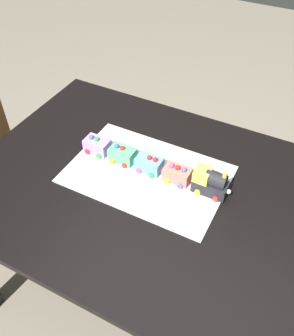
{
  "coord_description": "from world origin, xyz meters",
  "views": [
    {
      "loc": [
        -0.42,
        0.85,
        1.76
      ],
      "look_at": [
        0.05,
        -0.05,
        0.77
      ],
      "focal_mm": 39.92,
      "sensor_mm": 36.0,
      "label": 1
    }
  ],
  "objects_px": {
    "cake_car_hopper_coral": "(177,174)",
    "cake_car_flatbed_sky_blue": "(149,164)",
    "cake_locomotive": "(210,182)",
    "cake_car_caboose_lavender": "(97,145)",
    "dining_table": "(152,205)",
    "cake_car_gondola_mint_green": "(122,154)"
  },
  "relations": [
    {
      "from": "cake_locomotive",
      "to": "cake_car_caboose_lavender",
      "type": "xyz_separation_m",
      "value": [
        0.48,
        -0.0,
        -0.02
      ]
    },
    {
      "from": "cake_car_hopper_coral",
      "to": "cake_car_caboose_lavender",
      "type": "relative_size",
      "value": 1.0
    },
    {
      "from": "cake_locomotive",
      "to": "cake_car_hopper_coral",
      "type": "bearing_deg",
      "value": -0.0
    },
    {
      "from": "cake_car_gondola_mint_green",
      "to": "cake_locomotive",
      "type": "bearing_deg",
      "value": 180.0
    },
    {
      "from": "cake_car_flatbed_sky_blue",
      "to": "dining_table",
      "type": "bearing_deg",
      "value": 123.85
    },
    {
      "from": "cake_car_caboose_lavender",
      "to": "cake_locomotive",
      "type": "bearing_deg",
      "value": 180.0
    },
    {
      "from": "cake_car_hopper_coral",
      "to": "cake_car_flatbed_sky_blue",
      "type": "relative_size",
      "value": 1.0
    },
    {
      "from": "cake_locomotive",
      "to": "cake_car_flatbed_sky_blue",
      "type": "bearing_deg",
      "value": -0.0
    },
    {
      "from": "dining_table",
      "to": "cake_car_flatbed_sky_blue",
      "type": "relative_size",
      "value": 14.0
    },
    {
      "from": "cake_locomotive",
      "to": "cake_car_gondola_mint_green",
      "type": "bearing_deg",
      "value": -0.0
    },
    {
      "from": "dining_table",
      "to": "cake_locomotive",
      "type": "distance_m",
      "value": 0.26
    },
    {
      "from": "dining_table",
      "to": "cake_locomotive",
      "type": "height_order",
      "value": "cake_locomotive"
    },
    {
      "from": "cake_locomotive",
      "to": "cake_car_hopper_coral",
      "type": "xyz_separation_m",
      "value": [
        0.13,
        -0.0,
        -0.02
      ]
    },
    {
      "from": "cake_car_hopper_coral",
      "to": "cake_car_caboose_lavender",
      "type": "xyz_separation_m",
      "value": [
        0.35,
        0.0,
        -0.0
      ]
    },
    {
      "from": "cake_locomotive",
      "to": "cake_car_gondola_mint_green",
      "type": "xyz_separation_m",
      "value": [
        0.37,
        -0.0,
        -0.02
      ]
    },
    {
      "from": "cake_car_gondola_mint_green",
      "to": "cake_car_caboose_lavender",
      "type": "bearing_deg",
      "value": 0.0
    },
    {
      "from": "cake_locomotive",
      "to": "cake_car_caboose_lavender",
      "type": "height_order",
      "value": "cake_locomotive"
    },
    {
      "from": "cake_car_hopper_coral",
      "to": "cake_car_caboose_lavender",
      "type": "height_order",
      "value": "same"
    },
    {
      "from": "cake_locomotive",
      "to": "cake_car_flatbed_sky_blue",
      "type": "distance_m",
      "value": 0.25
    },
    {
      "from": "cake_car_caboose_lavender",
      "to": "cake_car_flatbed_sky_blue",
      "type": "bearing_deg",
      "value": 180.0
    },
    {
      "from": "cake_car_flatbed_sky_blue",
      "to": "cake_car_caboose_lavender",
      "type": "relative_size",
      "value": 1.0
    },
    {
      "from": "cake_locomotive",
      "to": "cake_car_gondola_mint_green",
      "type": "height_order",
      "value": "cake_locomotive"
    }
  ]
}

